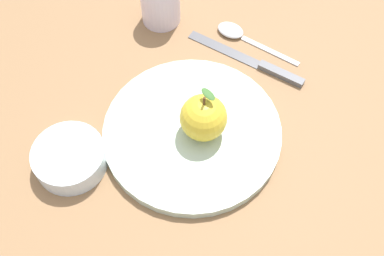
% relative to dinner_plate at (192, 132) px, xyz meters
% --- Properties ---
extents(ground_plane, '(2.40, 2.40, 0.00)m').
position_rel_dinner_plate_xyz_m(ground_plane, '(0.02, -0.00, -0.01)').
color(ground_plane, olive).
extents(dinner_plate, '(0.27, 0.27, 0.02)m').
position_rel_dinner_plate_xyz_m(dinner_plate, '(0.00, 0.00, 0.00)').
color(dinner_plate, '#B2C6B2').
rests_on(dinner_plate, ground_plane).
extents(apple, '(0.07, 0.07, 0.08)m').
position_rel_dinner_plate_xyz_m(apple, '(0.01, -0.01, 0.04)').
color(apple, gold).
rests_on(apple, dinner_plate).
extents(side_bowl, '(0.11, 0.11, 0.04)m').
position_rel_dinner_plate_xyz_m(side_bowl, '(-0.14, 0.12, 0.01)').
color(side_bowl, silver).
rests_on(side_bowl, ground_plane).
extents(cup, '(0.07, 0.07, 0.08)m').
position_rel_dinner_plate_xyz_m(cup, '(0.17, 0.18, 0.03)').
color(cup, silver).
rests_on(cup, ground_plane).
extents(knife, '(0.02, 0.22, 0.01)m').
position_rel_dinner_plate_xyz_m(knife, '(0.17, -0.01, -0.01)').
color(knife, '#59595E').
rests_on(knife, ground_plane).
extents(spoon, '(0.03, 0.16, 0.01)m').
position_rel_dinner_plate_xyz_m(spoon, '(0.21, 0.04, -0.00)').
color(spoon, silver).
rests_on(spoon, ground_plane).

